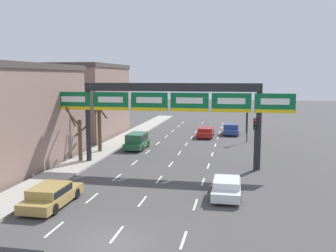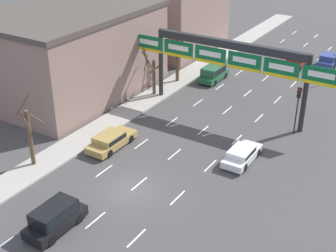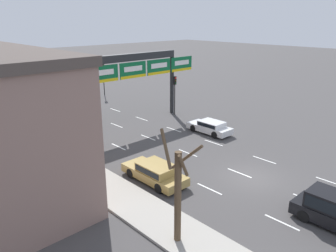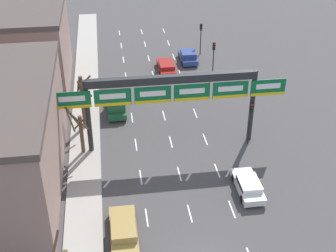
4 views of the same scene
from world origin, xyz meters
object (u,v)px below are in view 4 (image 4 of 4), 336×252
object	(u,v)px
traffic_light_mid_block	(201,33)
car_white	(248,185)
suv_green	(116,105)
tree_bare_closest	(80,130)
sign_gantry	(172,91)
tree_bare_third	(83,98)
car_red	(166,67)
traffic_light_far_end	(251,115)
car_blue	(188,56)
car_gold	(124,230)
traffic_light_near_gantry	(214,53)

from	to	relation	value
traffic_light_mid_block	car_white	bearing A→B (deg)	-93.62
suv_green	tree_bare_closest	size ratio (longest dim) A/B	0.89
sign_gantry	tree_bare_third	world-z (taller)	sign_gantry
sign_gantry	traffic_light_mid_block	distance (m)	22.18
car_red	tree_bare_closest	distance (m)	19.30
traffic_light_far_end	tree_bare_closest	xyz separation A→B (m)	(-15.33, 0.46, -0.59)
car_white	traffic_light_mid_block	world-z (taller)	traffic_light_mid_block
traffic_light_far_end	car_white	bearing A→B (deg)	-106.32
tree_bare_closest	tree_bare_third	world-z (taller)	tree_bare_third
car_white	car_blue	distance (m)	26.30
car_blue	traffic_light_far_end	distance (m)	19.76
car_gold	traffic_light_far_end	xyz separation A→B (m)	(12.20, 10.53, 2.42)
car_white	car_gold	world-z (taller)	car_gold
car_red	tree_bare_closest	size ratio (longest dim) A/B	0.97
sign_gantry	traffic_light_mid_block	xyz separation A→B (m)	(6.89, 20.90, -2.70)
car_white	car_gold	distance (m)	10.87
suv_green	car_gold	distance (m)	18.13
sign_gantry	car_red	world-z (taller)	sign_gantry
car_blue	traffic_light_far_end	xyz separation A→B (m)	(2.21, -19.49, 2.35)
suv_green	tree_bare_closest	world-z (taller)	tree_bare_closest
suv_green	car_red	distance (m)	11.35
traffic_light_far_end	car_gold	bearing A→B (deg)	-139.22
sign_gantry	tree_bare_closest	size ratio (longest dim) A/B	4.15
suv_green	tree_bare_third	distance (m)	4.62
sign_gantry	car_white	size ratio (longest dim) A/B	4.64
sign_gantry	car_white	xyz separation A→B (m)	(5.09, -7.53, -5.06)
suv_green	traffic_light_near_gantry	world-z (taller)	traffic_light_near_gantry
tree_bare_third	traffic_light_far_end	bearing A→B (deg)	-18.74
car_blue	car_gold	size ratio (longest dim) A/B	0.86
car_white	traffic_light_near_gantry	bearing A→B (deg)	85.24
sign_gantry	suv_green	size ratio (longest dim) A/B	4.65
traffic_light_near_gantry	traffic_light_mid_block	world-z (taller)	traffic_light_near_gantry
sign_gantry	traffic_light_near_gantry	xyz separation A→B (m)	(6.82, 13.24, -2.40)
traffic_light_mid_block	traffic_light_far_end	distance (m)	21.62
tree_bare_third	sign_gantry	bearing A→B (deg)	-28.87
car_white	car_red	size ratio (longest dim) A/B	0.92
tree_bare_third	traffic_light_near_gantry	bearing A→B (deg)	30.91
sign_gantry	tree_bare_third	distance (m)	9.43
sign_gantry	traffic_light_far_end	world-z (taller)	sign_gantry
traffic_light_far_end	tree_bare_third	world-z (taller)	tree_bare_third
sign_gantry	car_red	xyz separation A→B (m)	(1.71, 16.17, -5.05)
suv_green	tree_bare_third	bearing A→B (deg)	-141.75
traffic_light_mid_block	traffic_light_near_gantry	bearing A→B (deg)	-90.54
suv_green	car_gold	size ratio (longest dim) A/B	0.91
traffic_light_mid_block	car_red	bearing A→B (deg)	-137.56
suv_green	traffic_light_mid_block	world-z (taller)	traffic_light_mid_block
car_white	traffic_light_far_end	xyz separation A→B (m)	(1.99, 6.81, 2.47)
sign_gantry	car_blue	bearing A→B (deg)	75.43
traffic_light_mid_block	tree_bare_third	distance (m)	22.21
car_white	tree_bare_closest	world-z (taller)	tree_bare_closest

